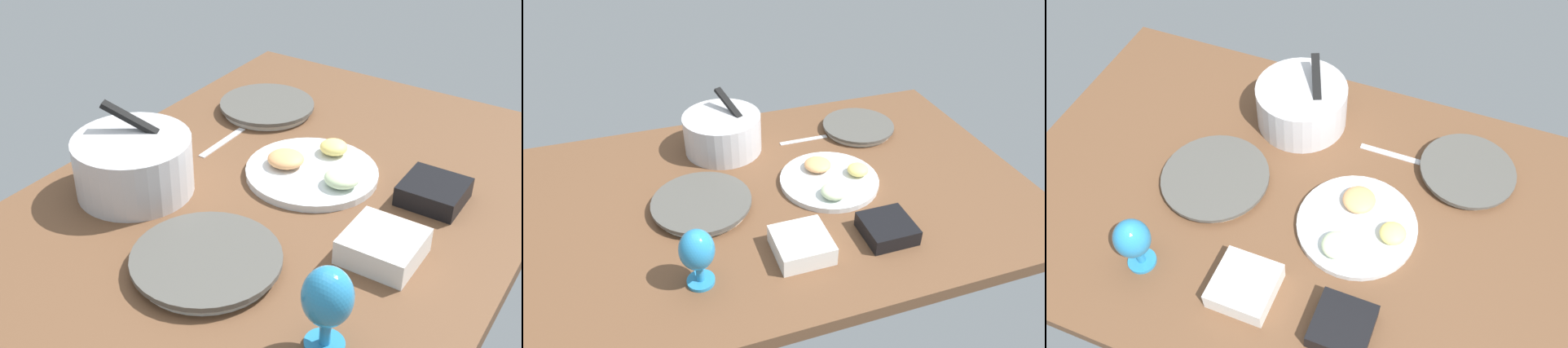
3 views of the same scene
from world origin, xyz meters
TOP-DOWN VIEW (x-y plane):
  - ground_plane at (0.00, 0.00)cm, footprint 160.00×104.00cm
  - dinner_plate_left at (-23.72, -0.96)cm, footprint 29.93×29.93cm
  - dinner_plate_right at (40.86, 26.91)cm, footprint 26.57×26.57cm
  - mixing_bowl at (-10.18, 29.80)cm, footprint 26.89×26.89cm
  - fruit_platter at (17.72, -1.25)cm, footprint 31.64×31.64cm
  - hurricane_glass_blue at (-29.47, -30.37)cm, footprint 8.77×8.77cm
  - square_bowl_white at (-1.89, -28.23)cm, footprint 14.74×14.74cm
  - square_bowl_black at (23.13, -29.14)cm, footprint 13.62×13.62cm
  - fork_by_right_plate at (18.86, 26.38)cm, footprint 18.00×1.83cm

SIDE VIEW (x-z plane):
  - ground_plane at x=0.00cm, z-range -4.00..0.00cm
  - fork_by_right_plate at x=18.86cm, z-range 0.00..0.60cm
  - dinner_plate_right at x=40.86cm, z-range 0.05..2.71cm
  - dinner_plate_left at x=-23.72cm, z-range 0.06..2.99cm
  - fruit_platter at x=17.72cm, z-range -1.08..4.24cm
  - square_bowl_black at x=23.13cm, z-range 0.27..4.97cm
  - square_bowl_white at x=-1.89cm, z-range 0.31..5.79cm
  - mixing_bowl at x=-10.18cm, z-range -2.74..17.15cm
  - hurricane_glass_blue at x=-29.47cm, z-range 2.08..18.65cm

